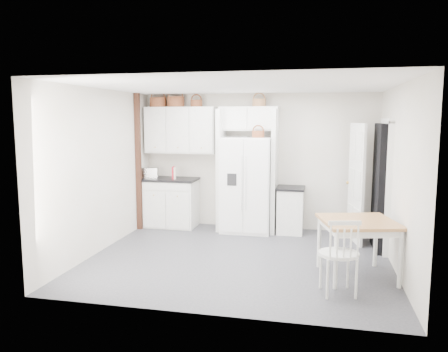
# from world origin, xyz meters

# --- Properties ---
(floor) EXTENTS (4.50, 4.50, 0.00)m
(floor) POSITION_xyz_m (0.00, 0.00, 0.00)
(floor) COLOR #36353A
(floor) RESTS_ON ground
(ceiling) EXTENTS (4.50, 4.50, 0.00)m
(ceiling) POSITION_xyz_m (0.00, 0.00, 2.60)
(ceiling) COLOR white
(ceiling) RESTS_ON wall_back
(wall_back) EXTENTS (4.50, 0.00, 4.50)m
(wall_back) POSITION_xyz_m (0.00, 2.00, 1.30)
(wall_back) COLOR beige
(wall_back) RESTS_ON floor
(wall_left) EXTENTS (0.00, 4.00, 4.00)m
(wall_left) POSITION_xyz_m (-2.25, 0.00, 1.30)
(wall_left) COLOR beige
(wall_left) RESTS_ON floor
(wall_right) EXTENTS (0.00, 4.00, 4.00)m
(wall_right) POSITION_xyz_m (2.25, 0.00, 1.30)
(wall_right) COLOR beige
(wall_right) RESTS_ON floor
(refrigerator) EXTENTS (0.92, 0.74, 1.78)m
(refrigerator) POSITION_xyz_m (-0.15, 1.65, 0.89)
(refrigerator) COLOR white
(refrigerator) RESTS_ON floor
(base_cab_left) EXTENTS (0.99, 0.63, 0.92)m
(base_cab_left) POSITION_xyz_m (-1.67, 1.70, 0.46)
(base_cab_left) COLOR white
(base_cab_left) RESTS_ON floor
(base_cab_right) EXTENTS (0.47, 0.56, 0.82)m
(base_cab_right) POSITION_xyz_m (0.67, 1.70, 0.41)
(base_cab_right) COLOR white
(base_cab_right) RESTS_ON floor
(dining_table) EXTENTS (1.14, 1.14, 0.78)m
(dining_table) POSITION_xyz_m (1.70, -0.45, 0.39)
(dining_table) COLOR brown
(dining_table) RESTS_ON floor
(windsor_chair) EXTENTS (0.58, 0.55, 1.00)m
(windsor_chair) POSITION_xyz_m (1.43, -1.09, 0.50)
(windsor_chair) COLOR white
(windsor_chair) RESTS_ON floor
(counter_left) EXTENTS (1.03, 0.67, 0.04)m
(counter_left) POSITION_xyz_m (-1.67, 1.70, 0.94)
(counter_left) COLOR black
(counter_left) RESTS_ON base_cab_left
(counter_right) EXTENTS (0.51, 0.60, 0.04)m
(counter_right) POSITION_xyz_m (0.67, 1.70, 0.84)
(counter_right) COLOR black
(counter_right) RESTS_ON base_cab_right
(toaster) EXTENTS (0.32, 0.21, 0.21)m
(toaster) POSITION_xyz_m (-2.07, 1.63, 1.06)
(toaster) COLOR silver
(toaster) RESTS_ON counter_left
(cookbook_red) EXTENTS (0.06, 0.16, 0.24)m
(cookbook_red) POSITION_xyz_m (-1.59, 1.62, 1.08)
(cookbook_red) COLOR #B31321
(cookbook_red) RESTS_ON counter_left
(cookbook_cream) EXTENTS (0.07, 0.16, 0.23)m
(cookbook_cream) POSITION_xyz_m (-1.56, 1.62, 1.08)
(cookbook_cream) COLOR beige
(cookbook_cream) RESTS_ON counter_left
(basket_upper_a) EXTENTS (0.33, 0.33, 0.19)m
(basket_upper_a) POSITION_xyz_m (-1.96, 1.83, 2.44)
(basket_upper_a) COLOR #5D2F1B
(basket_upper_a) RESTS_ON upper_cabinet
(basket_upper_b) EXTENTS (0.34, 0.34, 0.20)m
(basket_upper_b) POSITION_xyz_m (-1.60, 1.83, 2.45)
(basket_upper_b) COLOR #5D2F1B
(basket_upper_b) RESTS_ON upper_cabinet
(basket_upper_c) EXTENTS (0.23, 0.23, 0.13)m
(basket_upper_c) POSITION_xyz_m (-1.18, 1.83, 2.42)
(basket_upper_c) COLOR #5D2F1B
(basket_upper_c) RESTS_ON upper_cabinet
(basket_bridge_b) EXTENTS (0.25, 0.25, 0.14)m
(basket_bridge_b) POSITION_xyz_m (0.04, 1.83, 2.42)
(basket_bridge_b) COLOR #A46746
(basket_bridge_b) RESTS_ON bridge_cabinet
(basket_fridge_b) EXTENTS (0.23, 0.23, 0.12)m
(basket_fridge_b) POSITION_xyz_m (0.07, 1.55, 1.84)
(basket_fridge_b) COLOR #5D2F1B
(basket_fridge_b) RESTS_ON refrigerator
(upper_cabinet) EXTENTS (1.40, 0.34, 0.90)m
(upper_cabinet) POSITION_xyz_m (-1.50, 1.83, 1.90)
(upper_cabinet) COLOR white
(upper_cabinet) RESTS_ON wall_back
(bridge_cabinet) EXTENTS (1.12, 0.34, 0.45)m
(bridge_cabinet) POSITION_xyz_m (-0.15, 1.83, 2.12)
(bridge_cabinet) COLOR white
(bridge_cabinet) RESTS_ON wall_back
(fridge_panel_left) EXTENTS (0.08, 0.60, 2.30)m
(fridge_panel_left) POSITION_xyz_m (-0.66, 1.70, 1.15)
(fridge_panel_left) COLOR white
(fridge_panel_left) RESTS_ON floor
(fridge_panel_right) EXTENTS (0.08, 0.60, 2.30)m
(fridge_panel_right) POSITION_xyz_m (0.36, 1.70, 1.15)
(fridge_panel_right) COLOR white
(fridge_panel_right) RESTS_ON floor
(trim_post) EXTENTS (0.09, 0.09, 2.60)m
(trim_post) POSITION_xyz_m (-2.20, 1.35, 1.30)
(trim_post) COLOR #321A0E
(trim_post) RESTS_ON floor
(doorway_void) EXTENTS (0.18, 0.85, 2.05)m
(doorway_void) POSITION_xyz_m (2.16, 1.00, 1.02)
(doorway_void) COLOR black
(doorway_void) RESTS_ON floor
(door_slab) EXTENTS (0.21, 0.79, 2.05)m
(door_slab) POSITION_xyz_m (1.80, 1.33, 1.02)
(door_slab) COLOR white
(door_slab) RESTS_ON floor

